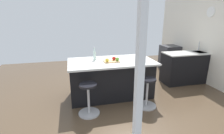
# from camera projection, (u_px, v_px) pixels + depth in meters

# --- Properties ---
(ground_plane) EXTENTS (7.61, 7.61, 0.00)m
(ground_plane) POSITION_uv_depth(u_px,v_px,m) (114.00, 95.00, 4.36)
(ground_plane) COLOR brown
(window_panel_rear) EXTENTS (5.85, 0.12, 2.63)m
(window_panel_rear) POSITION_uv_depth(u_px,v_px,m) (201.00, 100.00, 1.36)
(window_panel_rear) COLOR silver
(window_panel_rear) RESTS_ON ground_plane
(interior_partition_left) EXTENTS (0.15, 5.61, 2.63)m
(interior_partition_left) POSITION_uv_depth(u_px,v_px,m) (218.00, 40.00, 4.64)
(interior_partition_left) COLOR silver
(interior_partition_left) RESTS_ON ground_plane
(sink_cabinet) EXTENTS (1.88, 0.60, 1.19)m
(sink_cabinet) POSITION_uv_depth(u_px,v_px,m) (193.00, 67.00, 5.16)
(sink_cabinet) COLOR black
(sink_cabinet) RESTS_ON ground_plane
(oven_range) EXTENTS (0.60, 0.61, 0.88)m
(oven_range) POSITION_uv_depth(u_px,v_px,m) (169.00, 57.00, 6.36)
(oven_range) COLOR #38383D
(oven_range) RESTS_ON ground_plane
(kitchen_island) EXTENTS (2.04, 1.08, 0.92)m
(kitchen_island) POSITION_uv_depth(u_px,v_px,m) (111.00, 78.00, 4.22)
(kitchen_island) COLOR black
(kitchen_island) RESTS_ON ground_plane
(stool_by_window) EXTENTS (0.44, 0.44, 0.67)m
(stool_by_window) POSITION_uv_depth(u_px,v_px,m) (147.00, 93.00, 3.75)
(stool_by_window) COLOR #B7B7BC
(stool_by_window) RESTS_ON ground_plane
(stool_middle) EXTENTS (0.44, 0.44, 0.67)m
(stool_middle) POSITION_uv_depth(u_px,v_px,m) (89.00, 100.00, 3.45)
(stool_middle) COLOR #B7B7BC
(stool_middle) RESTS_ON ground_plane
(cutting_board) EXTENTS (0.36, 0.24, 0.02)m
(cutting_board) POSITION_uv_depth(u_px,v_px,m) (112.00, 61.00, 3.97)
(cutting_board) COLOR tan
(cutting_board) RESTS_ON kitchen_island
(apple_red) EXTENTS (0.09, 0.09, 0.09)m
(apple_red) POSITION_uv_depth(u_px,v_px,m) (114.00, 58.00, 4.01)
(apple_red) COLOR red
(apple_red) RESTS_ON cutting_board
(apple_green) EXTENTS (0.09, 0.09, 0.09)m
(apple_green) POSITION_uv_depth(u_px,v_px,m) (117.00, 59.00, 3.95)
(apple_green) COLOR #609E2D
(apple_green) RESTS_ON cutting_board
(apple_yellow) EXTENTS (0.09, 0.09, 0.09)m
(apple_yellow) POSITION_uv_depth(u_px,v_px,m) (107.00, 60.00, 3.87)
(apple_yellow) COLOR gold
(apple_yellow) RESTS_ON cutting_board
(water_bottle) EXTENTS (0.06, 0.06, 0.31)m
(water_bottle) POSITION_uv_depth(u_px,v_px,m) (95.00, 55.00, 4.09)
(water_bottle) COLOR silver
(water_bottle) RESTS_ON kitchen_island
(fruit_bowl) EXTENTS (0.21, 0.21, 0.07)m
(fruit_bowl) POSITION_uv_depth(u_px,v_px,m) (140.00, 57.00, 4.26)
(fruit_bowl) COLOR #334C6B
(fruit_bowl) RESTS_ON kitchen_island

